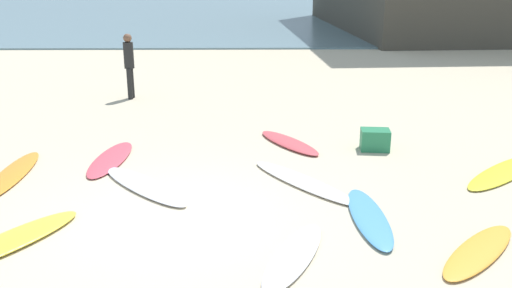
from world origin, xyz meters
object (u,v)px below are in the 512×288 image
(beachgoer_near, at_px, (129,62))
(beach_cooler, at_px, (375,140))
(surfboard_5, at_px, (294,256))
(surfboard_9, at_px, (289,143))
(surfboard_7, at_px, (369,217))
(surfboard_1, at_px, (111,159))
(surfboard_0, at_px, (13,239))
(surfboard_8, at_px, (504,172))
(surfboard_10, at_px, (479,251))
(surfboard_2, at_px, (12,174))
(surfboard_6, at_px, (144,186))
(surfboard_3, at_px, (303,182))

(beachgoer_near, height_order, beach_cooler, beachgoer_near)
(surfboard_5, distance_m, surfboard_9, 4.79)
(surfboard_5, distance_m, surfboard_7, 1.66)
(surfboard_5, xyz_separation_m, beachgoer_near, (-3.92, 9.17, 1.00))
(surfboard_1, bearing_deg, surfboard_0, 85.32)
(surfboard_8, distance_m, surfboard_10, 3.34)
(surfboard_1, xyz_separation_m, beachgoer_near, (-0.66, 5.34, 1.00))
(surfboard_2, bearing_deg, surfboard_6, -15.75)
(surfboard_8, xyz_separation_m, beach_cooler, (-2.07, 1.41, 0.19))
(surfboard_5, bearing_deg, surfboard_3, -75.14)
(beach_cooler, bearing_deg, surfboard_3, -132.02)
(surfboard_2, height_order, beachgoer_near, beachgoer_near)
(surfboard_3, distance_m, beach_cooler, 2.49)
(surfboard_5, bearing_deg, surfboard_8, -120.77)
(surfboard_5, bearing_deg, surfboard_0, 15.69)
(surfboard_5, height_order, surfboard_7, surfboard_7)
(surfboard_3, height_order, surfboard_6, surfboard_6)
(surfboard_0, height_order, surfboard_7, surfboard_0)
(surfboard_9, distance_m, beach_cooler, 1.79)
(surfboard_9, bearing_deg, beachgoer_near, -76.33)
(surfboard_5, bearing_deg, surfboard_6, -22.69)
(surfboard_7, height_order, beachgoer_near, beachgoer_near)
(surfboard_3, xyz_separation_m, beachgoer_near, (-4.29, 6.60, 1.00))
(surfboard_7, xyz_separation_m, beachgoer_near, (-5.14, 8.04, 0.99))
(surfboard_1, xyz_separation_m, surfboard_7, (4.48, -2.70, 0.01))
(beach_cooler, bearing_deg, beachgoer_near, 141.36)
(surfboard_3, height_order, beachgoer_near, beachgoer_near)
(surfboard_5, height_order, beach_cooler, beach_cooler)
(surfboard_3, xyz_separation_m, surfboard_9, (-0.08, 2.22, 0.01))
(surfboard_9, bearing_deg, surfboard_0, 16.21)
(surfboard_6, height_order, surfboard_7, surfboard_7)
(surfboard_3, relative_size, surfboard_7, 1.20)
(surfboard_1, relative_size, surfboard_5, 1.12)
(surfboard_0, distance_m, surfboard_6, 2.41)
(surfboard_6, relative_size, beachgoer_near, 1.30)
(surfboard_0, distance_m, surfboard_10, 6.27)
(surfboard_8, height_order, beachgoer_near, beachgoer_near)
(surfboard_10, xyz_separation_m, beachgoer_near, (-6.38, 9.08, 1.00))
(surfboard_1, distance_m, beachgoer_near, 5.48)
(surfboard_8, bearing_deg, surfboard_3, 54.34)
(surfboard_1, height_order, surfboard_3, surfboard_3)
(surfboard_8, relative_size, surfboard_9, 1.31)
(surfboard_5, bearing_deg, surfboard_1, -26.53)
(surfboard_2, height_order, surfboard_9, surfboard_9)
(surfboard_0, xyz_separation_m, surfboard_10, (6.26, -0.40, -0.01))
(surfboard_5, distance_m, surfboard_8, 5.08)
(surfboard_9, bearing_deg, surfboard_1, -15.08)
(surfboard_6, xyz_separation_m, surfboard_8, (6.46, 0.58, -0.01))
(surfboard_2, height_order, beach_cooler, beach_cooler)
(surfboard_2, distance_m, beachgoer_near, 6.29)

